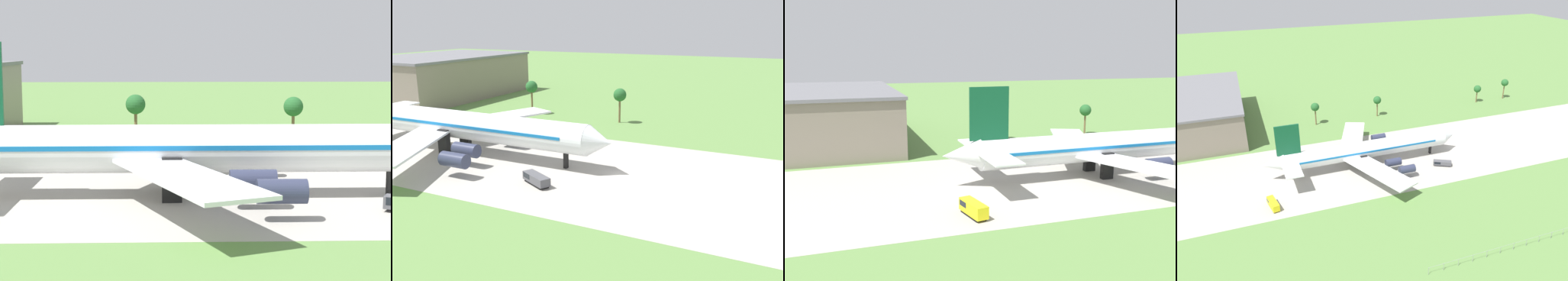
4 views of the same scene
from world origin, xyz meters
The scene contains 8 objects.
ground_plane centered at (0.00, 0.00, 0.00)m, with size 600.00×600.00×0.00m, color #5B8442.
taxiway_strip centered at (0.00, 0.00, 0.01)m, with size 320.00×44.00×0.02m.
jet_airliner centered at (-36.43, -0.96, 5.97)m, with size 70.43×54.77×19.15m.
baggage_tug centered at (-70.28, -15.54, 1.30)m, with size 3.16×6.59×2.40m.
fuel_truck centered at (-11.35, -10.86, 1.01)m, with size 6.45×4.72×1.83m.
perimeter_fence centered at (0.00, -55.00, 1.45)m, with size 80.10×0.10×2.10m.
terminal_building centered at (-92.28, 53.97, 7.68)m, with size 36.72×61.20×15.34m.
palm_tree_row centered at (7.79, 40.39, 7.69)m, with size 102.40×3.60×10.29m.
Camera 4 is at (-75.17, -112.31, 66.47)m, focal length 35.00 mm.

